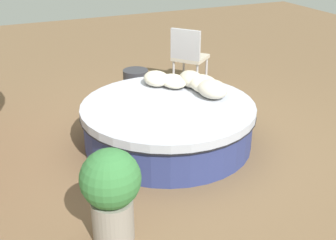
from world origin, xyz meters
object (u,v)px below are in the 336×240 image
object	(u,v)px
round_bed	(168,123)
side_table	(136,83)
throw_pillow_2	(191,79)
throw_pillow_1	(204,84)
throw_pillow_4	(156,78)
throw_pillow_3	(173,81)
patio_chair	(188,53)
throw_pillow_0	(212,89)
planter	(111,190)

from	to	relation	value
round_bed	side_table	bearing A→B (deg)	173.54
round_bed	throw_pillow_2	size ratio (longest dim) A/B	5.03
throw_pillow_1	throw_pillow_4	xyz separation A→B (m)	(-0.47, -0.47, -0.01)
throw_pillow_3	side_table	xyz separation A→B (m)	(-1.17, -0.13, -0.40)
throw_pillow_2	patio_chair	xyz separation A→B (m)	(-1.42, 0.66, -0.09)
throw_pillow_0	throw_pillow_1	distance (m)	0.22
throw_pillow_4	throw_pillow_1	bearing A→B (deg)	44.98
throw_pillow_2	throw_pillow_3	bearing A→B (deg)	-112.98
throw_pillow_1	throw_pillow_3	distance (m)	0.43
round_bed	throw_pillow_0	distance (m)	0.72
round_bed	side_table	world-z (taller)	round_bed
patio_chair	planter	world-z (taller)	patio_chair
throw_pillow_0	side_table	bearing A→B (deg)	-166.38
throw_pillow_2	side_table	bearing A→B (deg)	-164.60
throw_pillow_2	throw_pillow_3	world-z (taller)	throw_pillow_2
patio_chair	throw_pillow_3	bearing A→B (deg)	-73.07
throw_pillow_3	planter	distance (m)	2.50
throw_pillow_0	patio_chair	xyz separation A→B (m)	(-1.87, 0.59, -0.09)
throw_pillow_1	throw_pillow_4	distance (m)	0.67
throw_pillow_4	planter	distance (m)	2.51
round_bed	patio_chair	xyz separation A→B (m)	(-1.86, 1.20, 0.28)
throw_pillow_1	throw_pillow_2	size ratio (longest dim) A/B	1.19
throw_pillow_3	planter	world-z (taller)	planter
throw_pillow_2	throw_pillow_3	size ratio (longest dim) A/B	0.95
throw_pillow_0	planter	xyz separation A→B (m)	(1.45, -1.79, -0.14)
throw_pillow_4	patio_chair	bearing A→B (deg)	137.73
round_bed	throw_pillow_2	xyz separation A→B (m)	(-0.44, 0.54, 0.37)
round_bed	throw_pillow_0	world-z (taller)	throw_pillow_0
throw_pillow_0	throw_pillow_1	bearing A→B (deg)	-178.31
round_bed	throw_pillow_1	bearing A→B (deg)	108.97
planter	throw_pillow_3	bearing A→B (deg)	143.04
throw_pillow_1	planter	bearing A→B (deg)	-46.95
planter	patio_chair	bearing A→B (deg)	144.34
side_table	planter	bearing A→B (deg)	-23.47
throw_pillow_4	patio_chair	size ratio (longest dim) A/B	0.42
throw_pillow_4	planter	world-z (taller)	planter
round_bed	side_table	size ratio (longest dim) A/B	4.96
round_bed	throw_pillow_4	xyz separation A→B (m)	(-0.68, 0.13, 0.36)
throw_pillow_4	throw_pillow_0	bearing A→B (deg)	34.71
throw_pillow_0	round_bed	bearing A→B (deg)	-91.13
round_bed	side_table	xyz separation A→B (m)	(-1.71, 0.19, -0.06)
throw_pillow_0	patio_chair	bearing A→B (deg)	162.46
throw_pillow_0	patio_chair	distance (m)	1.97
throw_pillow_2	throw_pillow_0	bearing A→B (deg)	8.50
side_table	throw_pillow_3	bearing A→B (deg)	6.13
throw_pillow_4	planter	size ratio (longest dim) A/B	0.46
round_bed	throw_pillow_0	bearing A→B (deg)	88.87
round_bed	throw_pillow_4	distance (m)	0.78
throw_pillow_1	patio_chair	size ratio (longest dim) A/B	0.52
throw_pillow_4	side_table	xyz separation A→B (m)	(-1.02, 0.06, -0.42)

